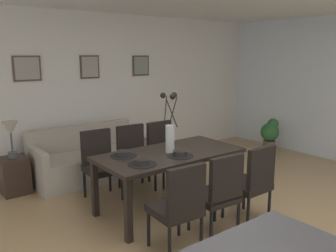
{
  "coord_description": "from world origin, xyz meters",
  "views": [
    {
      "loc": [
        -2.64,
        -2.32,
        1.94
      ],
      "look_at": [
        0.14,
        1.31,
        1.0
      ],
      "focal_mm": 37.94,
      "sensor_mm": 36.0,
      "label": 1
    }
  ],
  "objects_px": {
    "dining_table": "(170,158)",
    "dining_chair_mid_left": "(252,180)",
    "centerpiece_vase": "(170,130)",
    "potted_plant": "(270,133)",
    "dining_chair_far_right": "(134,154)",
    "dining_chair_mid_right": "(163,149)",
    "framed_picture_left": "(27,68)",
    "dining_chair_near_left": "(179,204)",
    "framed_picture_center": "(90,67)",
    "dining_chair_near_right": "(100,161)",
    "sofa": "(89,160)",
    "side_table": "(15,175)",
    "bowl_far_left": "(180,153)",
    "bowl_near_left": "(142,161)",
    "framed_picture_right": "(141,66)",
    "dining_chair_far_left": "(219,191)",
    "table_lamp": "(11,131)",
    "bowl_near_right": "(123,153)"
  },
  "relations": [
    {
      "from": "dining_chair_mid_left",
      "to": "dining_chair_mid_right",
      "type": "relative_size",
      "value": 1.0
    },
    {
      "from": "bowl_far_left",
      "to": "side_table",
      "type": "distance_m",
      "value": 2.44
    },
    {
      "from": "dining_chair_far_left",
      "to": "bowl_near_left",
      "type": "height_order",
      "value": "dining_chair_far_left"
    },
    {
      "from": "table_lamp",
      "to": "framed_picture_right",
      "type": "xyz_separation_m",
      "value": [
        2.42,
        0.45,
        0.82
      ]
    },
    {
      "from": "dining_chair_far_left",
      "to": "framed_picture_left",
      "type": "bearing_deg",
      "value": 108.32
    },
    {
      "from": "framed_picture_left",
      "to": "dining_chair_near_left",
      "type": "bearing_deg",
      "value": -81.35
    },
    {
      "from": "dining_chair_far_left",
      "to": "bowl_near_left",
      "type": "relative_size",
      "value": 5.41
    },
    {
      "from": "dining_chair_far_left",
      "to": "bowl_near_right",
      "type": "xyz_separation_m",
      "value": [
        -0.53,
        1.05,
        0.27
      ]
    },
    {
      "from": "bowl_far_left",
      "to": "framed_picture_center",
      "type": "relative_size",
      "value": 0.45
    },
    {
      "from": "dining_chair_mid_left",
      "to": "potted_plant",
      "type": "height_order",
      "value": "dining_chair_mid_left"
    },
    {
      "from": "dining_chair_near_left",
      "to": "sofa",
      "type": "xyz_separation_m",
      "value": [
        0.24,
        2.54,
        -0.23
      ]
    },
    {
      "from": "framed_picture_right",
      "to": "framed_picture_center",
      "type": "bearing_deg",
      "value": -180.0
    },
    {
      "from": "dining_chair_far_left",
      "to": "dining_chair_far_right",
      "type": "xyz_separation_m",
      "value": [
        0.03,
        1.72,
        0.0
      ]
    },
    {
      "from": "bowl_near_right",
      "to": "potted_plant",
      "type": "relative_size",
      "value": 0.25
    },
    {
      "from": "bowl_near_left",
      "to": "bowl_near_right",
      "type": "xyz_separation_m",
      "value": [
        0.0,
        0.4,
        0.0
      ]
    },
    {
      "from": "potted_plant",
      "to": "side_table",
      "type": "bearing_deg",
      "value": 169.92
    },
    {
      "from": "bowl_near_left",
      "to": "table_lamp",
      "type": "bearing_deg",
      "value": 114.53
    },
    {
      "from": "dining_chair_mid_right",
      "to": "side_table",
      "type": "xyz_separation_m",
      "value": [
        -1.94,
        0.89,
        -0.25
      ]
    },
    {
      "from": "side_table",
      "to": "table_lamp",
      "type": "xyz_separation_m",
      "value": [
        0.0,
        0.0,
        0.63
      ]
    },
    {
      "from": "bowl_near_left",
      "to": "side_table",
      "type": "relative_size",
      "value": 0.33
    },
    {
      "from": "dining_chair_near_right",
      "to": "dining_chair_mid_left",
      "type": "bearing_deg",
      "value": -58.39
    },
    {
      "from": "dining_table",
      "to": "framed_picture_center",
      "type": "xyz_separation_m",
      "value": [
        0.0,
        2.17,
        1.05
      ]
    },
    {
      "from": "dining_chair_near_right",
      "to": "sofa",
      "type": "xyz_separation_m",
      "value": [
        0.22,
        0.82,
        -0.23
      ]
    },
    {
      "from": "dining_chair_mid_right",
      "to": "framed_picture_right",
      "type": "xyz_separation_m",
      "value": [
        0.49,
        1.34,
        1.2
      ]
    },
    {
      "from": "dining_table",
      "to": "dining_chair_mid_left",
      "type": "bearing_deg",
      "value": -57.66
    },
    {
      "from": "dining_chair_far_right",
      "to": "dining_chair_mid_right",
      "type": "relative_size",
      "value": 1.0
    },
    {
      "from": "dining_chair_mid_right",
      "to": "table_lamp",
      "type": "relative_size",
      "value": 1.8
    },
    {
      "from": "potted_plant",
      "to": "bowl_near_right",
      "type": "bearing_deg",
      "value": -169.49
    },
    {
      "from": "dining_table",
      "to": "framed_picture_center",
      "type": "distance_m",
      "value": 2.41
    },
    {
      "from": "dining_chair_mid_left",
      "to": "side_table",
      "type": "relative_size",
      "value": 1.77
    },
    {
      "from": "framed_picture_left",
      "to": "framed_picture_right",
      "type": "relative_size",
      "value": 1.13
    },
    {
      "from": "dining_chair_far_right",
      "to": "potted_plant",
      "type": "xyz_separation_m",
      "value": [
        3.2,
        0.03,
        -0.14
      ]
    },
    {
      "from": "table_lamp",
      "to": "potted_plant",
      "type": "height_order",
      "value": "table_lamp"
    },
    {
      "from": "sofa",
      "to": "framed_picture_center",
      "type": "height_order",
      "value": "framed_picture_center"
    },
    {
      "from": "dining_table",
      "to": "dining_chair_far_left",
      "type": "relative_size",
      "value": 1.96
    },
    {
      "from": "bowl_near_left",
      "to": "framed_picture_right",
      "type": "relative_size",
      "value": 0.47
    },
    {
      "from": "potted_plant",
      "to": "dining_chair_mid_left",
      "type": "bearing_deg",
      "value": -146.83
    },
    {
      "from": "dining_chair_far_right",
      "to": "sofa",
      "type": "distance_m",
      "value": 0.91
    },
    {
      "from": "framed_picture_center",
      "to": "potted_plant",
      "type": "height_order",
      "value": "framed_picture_center"
    },
    {
      "from": "bowl_far_left",
      "to": "dining_chair_mid_right",
      "type": "bearing_deg",
      "value": 63.27
    },
    {
      "from": "bowl_near_left",
      "to": "side_table",
      "type": "height_order",
      "value": "bowl_near_left"
    },
    {
      "from": "sofa",
      "to": "side_table",
      "type": "height_order",
      "value": "sofa"
    },
    {
      "from": "framed_picture_center",
      "to": "dining_chair_near_left",
      "type": "bearing_deg",
      "value": -100.24
    },
    {
      "from": "side_table",
      "to": "dining_chair_mid_left",
      "type": "bearing_deg",
      "value": -52.75
    },
    {
      "from": "dining_table",
      "to": "sofa",
      "type": "relative_size",
      "value": 1.03
    },
    {
      "from": "bowl_near_right",
      "to": "framed_picture_left",
      "type": "relative_size",
      "value": 0.42
    },
    {
      "from": "dining_chair_far_left",
      "to": "bowl_near_right",
      "type": "distance_m",
      "value": 1.21
    },
    {
      "from": "bowl_far_left",
      "to": "framed_picture_right",
      "type": "relative_size",
      "value": 0.47
    },
    {
      "from": "dining_chair_near_right",
      "to": "sofa",
      "type": "bearing_deg",
      "value": 75.06
    },
    {
      "from": "centerpiece_vase",
      "to": "potted_plant",
      "type": "bearing_deg",
      "value": 15.56
    }
  ]
}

